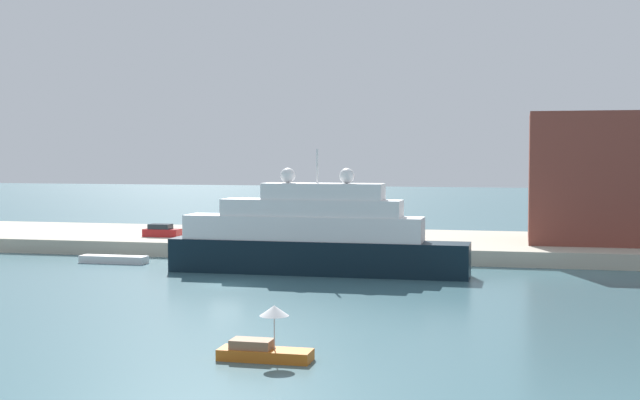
{
  "coord_description": "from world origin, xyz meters",
  "views": [
    {
      "loc": [
        22.5,
        -64.4,
        10.42
      ],
      "look_at": [
        6.2,
        6.0,
        6.47
      ],
      "focal_mm": 48.96,
      "sensor_mm": 36.0,
      "label": 1
    }
  ],
  "objects_px": {
    "large_yacht": "(313,237)",
    "person_figure": "(204,230)",
    "mooring_bollard": "(325,242)",
    "harbor_building": "(615,178)",
    "parked_car": "(162,231)",
    "small_motorboat": "(264,345)",
    "work_barge": "(114,259)"
  },
  "relations": [
    {
      "from": "large_yacht",
      "to": "person_figure",
      "type": "height_order",
      "value": "large_yacht"
    },
    {
      "from": "person_figure",
      "to": "work_barge",
      "type": "bearing_deg",
      "value": -113.93
    },
    {
      "from": "harbor_building",
      "to": "mooring_bollard",
      "type": "xyz_separation_m",
      "value": [
        -27.42,
        -9.66,
        -6.07
      ]
    },
    {
      "from": "person_figure",
      "to": "mooring_bollard",
      "type": "relative_size",
      "value": 2.22
    },
    {
      "from": "mooring_bollard",
      "to": "harbor_building",
      "type": "bearing_deg",
      "value": 19.4
    },
    {
      "from": "small_motorboat",
      "to": "parked_car",
      "type": "xyz_separation_m",
      "value": [
        -24.89,
        44.93,
        1.25
      ]
    },
    {
      "from": "large_yacht",
      "to": "small_motorboat",
      "type": "distance_m",
      "value": 31.39
    },
    {
      "from": "harbor_building",
      "to": "person_figure",
      "type": "xyz_separation_m",
      "value": [
        -41.53,
        -4.79,
        -5.67
      ]
    },
    {
      "from": "small_motorboat",
      "to": "person_figure",
      "type": "relative_size",
      "value": 2.79
    },
    {
      "from": "large_yacht",
      "to": "person_figure",
      "type": "relative_size",
      "value": 15.28
    },
    {
      "from": "small_motorboat",
      "to": "person_figure",
      "type": "distance_m",
      "value": 49.07
    },
    {
      "from": "parked_car",
      "to": "person_figure",
      "type": "distance_m",
      "value": 4.89
    },
    {
      "from": "person_figure",
      "to": "mooring_bollard",
      "type": "xyz_separation_m",
      "value": [
        14.1,
        -4.86,
        -0.4
      ]
    },
    {
      "from": "small_motorboat",
      "to": "work_barge",
      "type": "height_order",
      "value": "small_motorboat"
    },
    {
      "from": "large_yacht",
      "to": "parked_car",
      "type": "relative_size",
      "value": 6.7
    },
    {
      "from": "large_yacht",
      "to": "parked_car",
      "type": "bearing_deg",
      "value": 144.91
    },
    {
      "from": "small_motorboat",
      "to": "mooring_bollard",
      "type": "xyz_separation_m",
      "value": [
        -5.9,
        39.91,
        1.05
      ]
    },
    {
      "from": "small_motorboat",
      "to": "large_yacht",
      "type": "bearing_deg",
      "value": 99.06
    },
    {
      "from": "work_barge",
      "to": "person_figure",
      "type": "bearing_deg",
      "value": 66.07
    },
    {
      "from": "harbor_building",
      "to": "parked_car",
      "type": "relative_size",
      "value": 4.31
    },
    {
      "from": "parked_car",
      "to": "harbor_building",
      "type": "bearing_deg",
      "value": 5.71
    },
    {
      "from": "parked_car",
      "to": "mooring_bollard",
      "type": "distance_m",
      "value": 19.64
    },
    {
      "from": "small_motorboat",
      "to": "harbor_building",
      "type": "bearing_deg",
      "value": 66.53
    },
    {
      "from": "harbor_building",
      "to": "person_figure",
      "type": "height_order",
      "value": "harbor_building"
    },
    {
      "from": "work_barge",
      "to": "parked_car",
      "type": "distance_m",
      "value": 11.34
    },
    {
      "from": "small_motorboat",
      "to": "harbor_building",
      "type": "height_order",
      "value": "harbor_building"
    },
    {
      "from": "mooring_bollard",
      "to": "work_barge",
      "type": "bearing_deg",
      "value": -161.95
    },
    {
      "from": "person_figure",
      "to": "small_motorboat",
      "type": "bearing_deg",
      "value": -65.93
    },
    {
      "from": "large_yacht",
      "to": "mooring_bollard",
      "type": "distance_m",
      "value": 9.15
    },
    {
      "from": "large_yacht",
      "to": "parked_car",
      "type": "xyz_separation_m",
      "value": [
        -19.96,
        14.02,
        -1.12
      ]
    },
    {
      "from": "large_yacht",
      "to": "person_figure",
      "type": "xyz_separation_m",
      "value": [
        -15.08,
        13.87,
        -0.92
      ]
    },
    {
      "from": "small_motorboat",
      "to": "mooring_bollard",
      "type": "relative_size",
      "value": 6.19
    }
  ]
}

